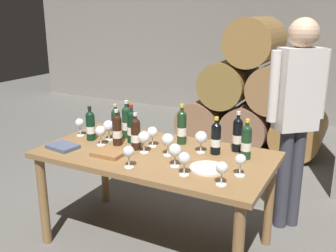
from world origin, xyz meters
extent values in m
plane|color=#66635E|center=(0.00, 0.00, 0.00)|extent=(14.00, 14.00, 0.00)
cube|color=gray|center=(0.00, 4.20, 1.40)|extent=(10.00, 0.24, 2.80)
cylinder|color=#8A6445|center=(-0.63, 2.60, 0.30)|extent=(0.60, 0.90, 0.60)
cylinder|color=#876148|center=(0.00, 2.60, 0.30)|extent=(0.60, 0.90, 0.60)
cylinder|color=olive|center=(0.63, 2.60, 0.30)|extent=(0.60, 0.90, 0.60)
cylinder|color=olive|center=(-0.32, 2.60, 0.85)|extent=(0.60, 0.90, 0.60)
cylinder|color=olive|center=(0.32, 2.60, 0.85)|extent=(0.60, 0.90, 0.60)
cylinder|color=olive|center=(0.00, 2.60, 1.39)|extent=(0.60, 0.90, 0.60)
cube|color=olive|center=(0.00, 0.00, 0.74)|extent=(1.70, 0.90, 0.04)
cylinder|color=olive|center=(-0.77, -0.39, 0.36)|extent=(0.07, 0.07, 0.72)
cylinder|color=olive|center=(-0.77, 0.39, 0.36)|extent=(0.07, 0.07, 0.72)
cylinder|color=olive|center=(0.77, 0.39, 0.36)|extent=(0.07, 0.07, 0.72)
cylinder|color=black|center=(-0.35, 0.01, 0.86)|extent=(0.07, 0.07, 0.20)
sphere|color=black|center=(-0.35, 0.01, 0.96)|extent=(0.07, 0.07, 0.07)
cylinder|color=black|center=(-0.35, 0.01, 0.99)|extent=(0.03, 0.03, 0.06)
cylinder|color=silver|center=(-0.35, 0.01, 1.03)|extent=(0.03, 0.03, 0.02)
cylinder|color=silver|center=(-0.35, 0.01, 0.85)|extent=(0.07, 0.07, 0.06)
cylinder|color=black|center=(0.40, 0.18, 0.86)|extent=(0.07, 0.07, 0.19)
sphere|color=black|center=(0.40, 0.18, 0.96)|extent=(0.07, 0.07, 0.07)
cylinder|color=black|center=(0.40, 0.18, 0.98)|extent=(0.03, 0.03, 0.06)
cylinder|color=gold|center=(0.40, 0.18, 1.03)|extent=(0.03, 0.03, 0.02)
cylinder|color=silver|center=(0.40, 0.18, 0.85)|extent=(0.07, 0.07, 0.06)
cylinder|color=black|center=(-0.28, 0.12, 0.87)|extent=(0.07, 0.07, 0.21)
sphere|color=black|center=(-0.28, 0.12, 0.98)|extent=(0.07, 0.07, 0.07)
cylinder|color=black|center=(-0.28, 0.12, 1.01)|extent=(0.03, 0.03, 0.07)
cylinder|color=#B21E23|center=(-0.28, 0.12, 1.05)|extent=(0.03, 0.03, 0.02)
cylinder|color=silver|center=(-0.28, 0.12, 0.86)|extent=(0.07, 0.07, 0.06)
cylinder|color=black|center=(-0.46, 0.34, 0.85)|extent=(0.07, 0.07, 0.19)
sphere|color=black|center=(-0.46, 0.34, 0.96)|extent=(0.07, 0.07, 0.07)
cylinder|color=black|center=(-0.46, 0.34, 0.98)|extent=(0.03, 0.03, 0.06)
cylinder|color=gold|center=(-0.46, 0.34, 1.02)|extent=(0.03, 0.03, 0.02)
cylinder|color=silver|center=(-0.46, 0.34, 0.85)|extent=(0.07, 0.07, 0.06)
cylinder|color=black|center=(-0.60, 0.02, 0.86)|extent=(0.07, 0.07, 0.19)
sphere|color=black|center=(-0.60, 0.02, 0.96)|extent=(0.07, 0.07, 0.07)
cylinder|color=black|center=(-0.60, 0.02, 0.98)|extent=(0.03, 0.03, 0.06)
cylinder|color=black|center=(-0.60, 0.02, 1.02)|extent=(0.03, 0.03, 0.02)
cylinder|color=silver|center=(-0.60, 0.02, 0.85)|extent=(0.07, 0.07, 0.06)
cylinder|color=black|center=(-0.16, -0.01, 0.86)|extent=(0.07, 0.07, 0.20)
sphere|color=black|center=(-0.16, -0.01, 0.96)|extent=(0.07, 0.07, 0.07)
cylinder|color=black|center=(-0.16, -0.01, 0.99)|extent=(0.03, 0.03, 0.06)
cylinder|color=silver|center=(-0.16, -0.01, 1.03)|extent=(0.03, 0.03, 0.02)
cylinder|color=silver|center=(-0.16, -0.01, 0.85)|extent=(0.07, 0.07, 0.06)
cylinder|color=black|center=(0.52, 0.31, 0.87)|extent=(0.07, 0.07, 0.21)
sphere|color=black|center=(0.52, 0.31, 0.98)|extent=(0.07, 0.07, 0.07)
cylinder|color=black|center=(0.52, 0.31, 1.01)|extent=(0.03, 0.03, 0.07)
cylinder|color=silver|center=(0.52, 0.31, 1.05)|extent=(0.03, 0.03, 0.02)
cylinder|color=silver|center=(0.52, 0.31, 0.86)|extent=(0.07, 0.07, 0.06)
cylinder|color=#19381E|center=(-0.48, 0.19, 0.86)|extent=(0.07, 0.07, 0.19)
sphere|color=#19381E|center=(-0.48, 0.19, 0.96)|extent=(0.07, 0.07, 0.07)
cylinder|color=#19381E|center=(-0.48, 0.19, 0.98)|extent=(0.03, 0.03, 0.06)
cylinder|color=tan|center=(-0.48, 0.19, 1.02)|extent=(0.03, 0.03, 0.02)
cylinder|color=silver|center=(-0.48, 0.19, 0.85)|extent=(0.07, 0.07, 0.06)
cylinder|color=#19381E|center=(0.08, 0.27, 0.87)|extent=(0.07, 0.07, 0.22)
sphere|color=#19381E|center=(0.08, 0.27, 0.99)|extent=(0.07, 0.07, 0.07)
cylinder|color=#19381E|center=(0.08, 0.27, 1.02)|extent=(0.03, 0.03, 0.07)
cylinder|color=gold|center=(0.08, 0.27, 1.07)|extent=(0.03, 0.03, 0.03)
cylinder|color=silver|center=(0.08, 0.27, 0.86)|extent=(0.07, 0.07, 0.07)
cylinder|color=#19381E|center=(0.62, 0.19, 0.86)|extent=(0.07, 0.07, 0.20)
sphere|color=#19381E|center=(0.62, 0.19, 0.97)|extent=(0.07, 0.07, 0.07)
cylinder|color=#19381E|center=(0.62, 0.19, 0.99)|extent=(0.03, 0.03, 0.06)
cylinder|color=gold|center=(0.62, 0.19, 1.04)|extent=(0.03, 0.03, 0.02)
cylinder|color=silver|center=(0.62, 0.19, 0.85)|extent=(0.07, 0.07, 0.06)
cylinder|color=#19381E|center=(-0.38, 0.21, 0.87)|extent=(0.07, 0.07, 0.22)
sphere|color=#19381E|center=(-0.38, 0.21, 0.98)|extent=(0.07, 0.07, 0.07)
cylinder|color=#19381E|center=(-0.38, 0.21, 1.01)|extent=(0.03, 0.03, 0.07)
cylinder|color=silver|center=(-0.38, 0.21, 1.06)|extent=(0.03, 0.03, 0.02)
cylinder|color=silver|center=(-0.38, 0.21, 0.86)|extent=(0.07, 0.07, 0.06)
cylinder|color=white|center=(0.62, -0.30, 0.76)|extent=(0.06, 0.06, 0.00)
cylinder|color=white|center=(0.62, -0.30, 0.80)|extent=(0.01, 0.01, 0.07)
sphere|color=white|center=(0.62, -0.30, 0.87)|extent=(0.07, 0.07, 0.07)
cylinder|color=white|center=(-0.45, -0.05, 0.76)|extent=(0.06, 0.06, 0.00)
cylinder|color=white|center=(-0.45, -0.05, 0.80)|extent=(0.01, 0.01, 0.07)
sphere|color=white|center=(-0.45, -0.05, 0.87)|extent=(0.08, 0.08, 0.08)
cylinder|color=white|center=(0.11, -0.01, 0.76)|extent=(0.06, 0.06, 0.00)
cylinder|color=white|center=(0.11, -0.01, 0.80)|extent=(0.01, 0.01, 0.07)
sphere|color=white|center=(0.11, -0.01, 0.88)|extent=(0.09, 0.09, 0.09)
cylinder|color=white|center=(0.68, -0.12, 0.76)|extent=(0.06, 0.06, 0.00)
cylinder|color=white|center=(0.68, -0.12, 0.80)|extent=(0.01, 0.01, 0.07)
sphere|color=white|center=(0.68, -0.12, 0.87)|extent=(0.07, 0.07, 0.07)
cylinder|color=white|center=(-0.47, 0.08, 0.76)|extent=(0.06, 0.06, 0.00)
cylinder|color=white|center=(-0.47, 0.08, 0.80)|extent=(0.01, 0.01, 0.07)
sphere|color=white|center=(-0.47, 0.08, 0.88)|extent=(0.09, 0.09, 0.09)
cylinder|color=white|center=(-0.07, -0.04, 0.76)|extent=(0.06, 0.06, 0.00)
cylinder|color=white|center=(-0.07, -0.04, 0.80)|extent=(0.01, 0.01, 0.07)
sphere|color=white|center=(-0.07, -0.04, 0.88)|extent=(0.09, 0.09, 0.09)
cylinder|color=white|center=(0.30, 0.15, 0.76)|extent=(0.06, 0.06, 0.00)
cylinder|color=white|center=(0.30, 0.15, 0.80)|extent=(0.01, 0.01, 0.07)
sphere|color=white|center=(0.30, 0.15, 0.88)|extent=(0.09, 0.09, 0.09)
cylinder|color=white|center=(-0.75, 0.06, 0.76)|extent=(0.06, 0.06, 0.00)
cylinder|color=white|center=(-0.75, 0.06, 0.80)|extent=(0.01, 0.01, 0.07)
sphere|color=white|center=(-0.75, 0.06, 0.87)|extent=(0.07, 0.07, 0.07)
cylinder|color=white|center=(0.25, -0.17, 0.76)|extent=(0.06, 0.06, 0.00)
cylinder|color=white|center=(0.25, -0.17, 0.80)|extent=(0.01, 0.01, 0.07)
sphere|color=white|center=(0.25, -0.17, 0.88)|extent=(0.09, 0.09, 0.09)
cylinder|color=white|center=(-0.08, 0.10, 0.76)|extent=(0.06, 0.06, 0.00)
cylinder|color=white|center=(-0.08, 0.10, 0.80)|extent=(0.01, 0.01, 0.07)
sphere|color=white|center=(-0.08, 0.10, 0.88)|extent=(0.08, 0.08, 0.08)
cylinder|color=white|center=(-0.02, -0.33, 0.76)|extent=(0.06, 0.06, 0.00)
cylinder|color=white|center=(-0.02, -0.33, 0.80)|extent=(0.01, 0.01, 0.07)
sphere|color=white|center=(-0.02, -0.33, 0.87)|extent=(0.08, 0.08, 0.08)
cylinder|color=white|center=(0.36, -0.27, 0.76)|extent=(0.06, 0.06, 0.00)
cylinder|color=white|center=(0.36, -0.27, 0.80)|extent=(0.01, 0.01, 0.07)
sphere|color=white|center=(0.36, -0.27, 0.87)|extent=(0.08, 0.08, 0.08)
cube|color=#4C5670|center=(-0.66, -0.25, 0.77)|extent=(0.24, 0.19, 0.03)
cube|color=#936038|center=(-0.27, -0.21, 0.77)|extent=(0.22, 0.16, 0.03)
cylinder|color=white|center=(0.46, -0.11, 0.77)|extent=(0.24, 0.24, 0.01)
cylinder|color=#383842|center=(0.89, 0.79, 0.43)|extent=(0.11, 0.11, 0.85)
cylinder|color=#383842|center=(0.81, 0.71, 0.43)|extent=(0.11, 0.11, 0.85)
cube|color=silver|center=(0.85, 0.75, 1.17)|extent=(0.36, 0.35, 0.64)
cylinder|color=silver|center=(1.00, 0.89, 1.21)|extent=(0.08, 0.08, 0.54)
cylinder|color=silver|center=(0.69, 0.61, 1.21)|extent=(0.08, 0.08, 0.54)
sphere|color=tan|center=(0.85, 0.75, 1.60)|extent=(0.23, 0.23, 0.23)
camera|label=1|loc=(1.31, -2.32, 1.76)|focal=41.41mm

